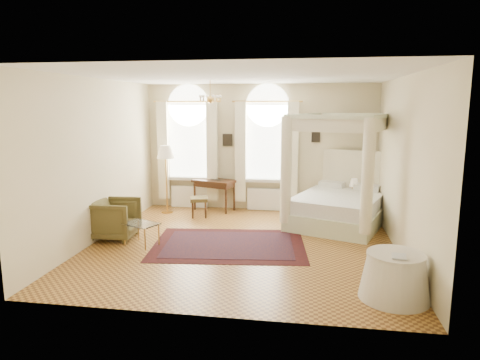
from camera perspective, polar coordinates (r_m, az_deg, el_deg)
The scene contains 18 objects.
ground at distance 8.69m, azimuth 0.32°, elevation -8.57°, with size 6.00×6.00×0.00m, color #AD7A32.
room_walls at distance 8.28m, azimuth 0.33°, elevation 4.53°, with size 6.00×6.00×6.00m.
window_left at distance 11.53m, azimuth -6.90°, elevation 3.56°, with size 1.62×0.27×3.29m.
window_right at distance 11.14m, azimuth 3.57°, elevation 3.39°, with size 1.62×0.27×3.29m.
chandelier at distance 9.59m, azimuth -3.99°, elevation 10.80°, with size 0.51×0.45×0.50m.
wall_pictures at distance 11.21m, azimuth 3.06°, elevation 5.50°, with size 2.54×0.03×0.39m.
canopy_bed at distance 10.15m, azimuth 12.97°, elevation -2.69°, with size 2.59×2.86×2.57m.
nightstand at distance 11.18m, azimuth 14.57°, elevation -3.09°, with size 0.42×0.38×0.59m, color #3E2210.
nightstand_lamp at distance 10.99m, azimuth 14.99°, elevation -0.45°, with size 0.25×0.25×0.37m.
writing_desk at distance 11.30m, azimuth -3.45°, elevation -0.55°, with size 1.22×0.90×0.82m.
laptop at distance 11.20m, azimuth -3.12°, elevation 0.04°, with size 0.32×0.21×0.03m, color black.
stool at distance 10.71m, azimuth -5.49°, elevation -2.76°, with size 0.52×0.52×0.49m.
armchair at distance 9.33m, azimuth -16.39°, elevation -5.01°, with size 0.89×0.92×0.84m, color #4B4220.
coffee_table at distance 8.76m, azimuth -13.03°, elevation -5.91°, with size 0.79×0.69×0.45m.
floor_lamp at distance 11.08m, azimuth -9.88°, elevation 3.25°, with size 0.45×0.45×1.75m.
oriental_rug at distance 8.66m, azimuth -1.48°, elevation -8.61°, with size 3.22×2.47×0.01m.
side_table at distance 6.69m, azimuth 19.93°, elevation -11.99°, with size 1.00×1.00×0.68m.
book at distance 6.41m, azimuth 19.57°, elevation -9.51°, with size 0.19×0.26×0.02m, color black.
Camera 1 is at (1.23, -8.15, 2.78)m, focal length 32.00 mm.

